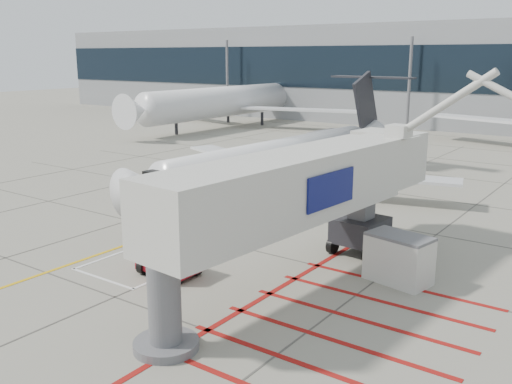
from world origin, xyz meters
The scene contains 9 objects.
ground_plane centered at (0.00, 0.00, 0.00)m, with size 260.00×260.00×0.00m, color gray.
regional_jet centered at (-4.67, 12.73, 4.07)m, with size 24.65×31.08×8.15m, color silver, non-canonical shape.
jet_bridge centered at (5.29, 0.75, 3.86)m, with size 9.14×19.29×7.72m, color silver, non-canonical shape.
pushback_tug centered at (0.09, -0.84, 0.79)m, with size 2.70×1.69×1.57m, color maroon, non-canonical shape.
baggage_cart centered at (5.36, 8.17, 0.54)m, with size 1.72×1.09×1.09m, color #4E4E53, non-canonical shape.
ground_power_unit centered at (8.82, 4.36, 1.07)m, with size 2.70×1.58×2.14m, color silver, non-canonical shape.
cone_nose centered at (-0.68, 2.90, 0.28)m, with size 0.40×0.40×0.55m, color #F23F0C.
cone_side centered at (3.76, 8.87, 0.28)m, with size 0.40×0.40×0.55m, color #EE3E0C.
bg_aircraft_b centered at (-32.12, 46.00, 6.14)m, with size 36.84×40.93×12.28m, color silver, non-canonical shape.
Camera 1 is at (17.41, -18.31, 9.69)m, focal length 40.00 mm.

